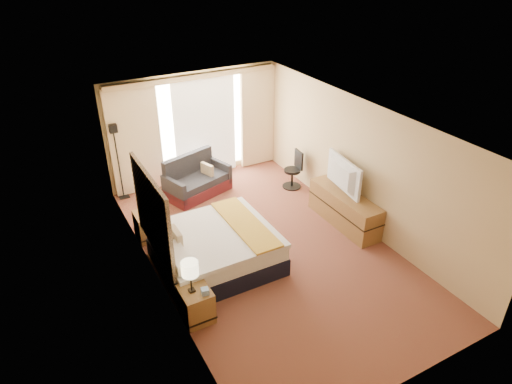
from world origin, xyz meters
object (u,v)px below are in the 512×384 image
lamp_right (144,190)px  loveseat (197,181)px  nightstand_left (196,304)px  floor_lamp (116,147)px  desk_chair (294,171)px  television (339,175)px  bed (215,248)px  media_dresser (344,209)px  lamp_left (190,269)px  nightstand_right (148,226)px

lamp_right → loveseat: bearing=38.3°
nightstand_left → floor_lamp: size_ratio=0.31×
lamp_right → desk_chair: bearing=5.8°
loveseat → television: television is taller
bed → media_dresser: bearing=-0.4°
desk_chair → lamp_left: 4.75m
loveseat → television: size_ratio=1.38×
desk_chair → television: size_ratio=0.77×
nightstand_right → nightstand_left: bearing=-90.0°
loveseat → nightstand_right: bearing=-159.6°
lamp_right → lamp_left: bearing=-91.9°
floor_lamp → television: (3.68, -3.08, -0.21)m
nightstand_left → bed: bearing=52.9°
bed → desk_chair: bearing=32.6°
floor_lamp → desk_chair: 4.06m
desk_chair → media_dresser: bearing=-84.0°
television → floor_lamp: bearing=57.4°
media_dresser → bed: (-2.89, 0.02, 0.01)m
media_dresser → lamp_left: size_ratio=3.28×
nightstand_left → loveseat: bearing=67.7°
nightstand_right → television: television is taller
nightstand_left → bed: bed is taller
media_dresser → desk_chair: size_ratio=1.98×
nightstand_right → media_dresser: size_ratio=0.31×
floor_lamp → bed: bearing=-75.6°
lamp_left → television: bearing=18.8°
bed → loveseat: 2.73m
media_dresser → lamp_left: lamp_left is taller
nightstand_right → desk_chair: (3.67, 0.40, 0.13)m
lamp_left → nightstand_right: bearing=88.9°
loveseat → desk_chair: 2.29m
nightstand_right → television: size_ratio=0.46×
desk_chair → television: 1.75m
nightstand_left → floor_lamp: 4.46m
nightstand_left → television: (3.65, 1.27, 0.77)m
desk_chair → television: television is taller
media_dresser → nightstand_left: bearing=-164.2°
nightstand_left → nightstand_right: (0.00, 2.50, 0.00)m
lamp_left → nightstand_left: bearing=-7.9°
bed → nightstand_right: bearing=119.5°
nightstand_left → lamp_right: bearing=89.2°
nightstand_left → media_dresser: media_dresser is taller
nightstand_right → lamp_right: lamp_right is taller
floor_lamp → lamp_right: 1.83m
nightstand_left → bed: size_ratio=0.27×
loveseat → floor_lamp: 1.93m
nightstand_left → desk_chair: size_ratio=0.61×
nightstand_left → media_dresser: size_ratio=0.31×
lamp_right → television: television is taller
nightstand_right → media_dresser: (3.70, -1.45, 0.07)m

